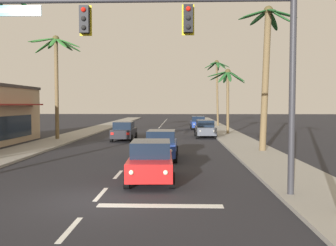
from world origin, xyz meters
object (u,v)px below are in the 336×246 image
sedan_third_in_queue (161,145)px  palm_left_third (56,62)px  palm_right_third (228,84)px  sedan_parked_mid_kerb (198,123)px  palm_right_farthest (217,76)px  sedan_lead_at_stop_bar (151,161)px  sedan_parked_nearest_kerb (205,129)px  sedan_oncoming_far (124,131)px  palm_right_second (266,57)px  traffic_signal_mast (195,41)px

sedan_third_in_queue → palm_left_third: size_ratio=0.48×
palm_right_third → sedan_parked_mid_kerb: bearing=107.4°
sedan_third_in_queue → palm_right_farthest: palm_right_farthest is taller
sedan_lead_at_stop_bar → sedan_parked_nearest_kerb: (3.67, 20.84, 0.00)m
palm_right_third → palm_right_farthest: 14.62m
sedan_oncoming_far → sedan_parked_mid_kerb: 16.87m
sedan_oncoming_far → palm_right_second: size_ratio=0.46×
palm_right_second → palm_right_farthest: palm_right_second is taller
traffic_signal_mast → palm_left_third: 23.18m
sedan_third_in_queue → sedan_parked_mid_kerb: (3.42, 26.27, 0.00)m
traffic_signal_mast → sedan_parked_nearest_kerb: traffic_signal_mast is taller
palm_left_third → palm_right_farthest: size_ratio=0.97×
sedan_parked_nearest_kerb → palm_right_farthest: palm_right_farthest is taller
traffic_signal_mast → palm_left_third: (-11.47, 20.09, 1.59)m
sedan_oncoming_far → palm_right_third: palm_right_third is taller
sedan_oncoming_far → sedan_parked_nearest_kerb: 8.17m
palm_left_third → sedan_parked_nearest_kerb: bearing=14.5°
traffic_signal_mast → sedan_lead_at_stop_bar: traffic_signal_mast is taller
sedan_oncoming_far → sedan_parked_mid_kerb: same height
sedan_lead_at_stop_bar → sedan_third_in_queue: (0.12, 6.32, 0.00)m
sedan_oncoming_far → sedan_lead_at_stop_bar: bearing=-77.9°
sedan_third_in_queue → palm_right_second: palm_right_second is taller
palm_right_second → sedan_parked_nearest_kerb: bearing=106.1°
sedan_oncoming_far → sedan_parked_nearest_kerb: size_ratio=1.00×
palm_left_third → palm_right_second: 18.41m
traffic_signal_mast → sedan_parked_mid_kerb: traffic_signal_mast is taller
sedan_third_in_queue → sedan_parked_mid_kerb: 26.49m
sedan_oncoming_far → sedan_parked_mid_kerb: size_ratio=1.00×
sedan_oncoming_far → palm_right_second: (10.64, -7.82, 5.48)m
palm_right_third → sedan_oncoming_far: bearing=-146.0°
traffic_signal_mast → palm_right_third: (4.48, 26.79, -0.01)m
traffic_signal_mast → sedan_oncoming_far: size_ratio=2.40×
sedan_lead_at_stop_bar → sedan_parked_nearest_kerb: 21.16m
sedan_parked_nearest_kerb → sedan_parked_mid_kerb: bearing=90.6°
sedan_third_in_queue → sedan_parked_nearest_kerb: size_ratio=1.00×
traffic_signal_mast → palm_left_third: bearing=119.7°
traffic_signal_mast → sedan_parked_mid_kerb: bearing=87.1°
sedan_parked_nearest_kerb → sedan_third_in_queue: bearing=-103.7°
sedan_third_in_queue → palm_right_third: (6.09, 17.75, 4.50)m
sedan_lead_at_stop_bar → sedan_third_in_queue: size_ratio=1.01×
sedan_lead_at_stop_bar → palm_right_third: (6.22, 24.07, 4.50)m
palm_right_farthest → sedan_third_in_queue: bearing=-101.2°
sedan_parked_nearest_kerb → palm_right_third: size_ratio=0.65×
sedan_parked_nearest_kerb → palm_right_farthest: (2.87, 17.73, 6.36)m
sedan_third_in_queue → palm_left_third: palm_left_third is taller
sedan_oncoming_far → sedan_parked_nearest_kerb: same height
traffic_signal_mast → palm_right_second: size_ratio=1.11×
sedan_lead_at_stop_bar → palm_right_second: palm_right_second is taller
palm_right_farthest → sedan_lead_at_stop_bar: bearing=-99.6°
traffic_signal_mast → sedan_lead_at_stop_bar: size_ratio=2.38×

